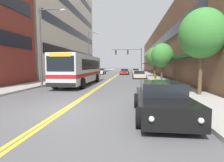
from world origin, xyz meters
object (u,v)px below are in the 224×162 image
object	(u,v)px
city_bus	(80,68)
street_tree_right_far	(155,57)
car_champagne_parked_right_mid	(139,75)
street_tree_right_mid	(162,55)
car_slate_blue_parked_left_near	(91,74)
street_lamp_left_far	(90,50)
car_black_parked_right_foreground	(161,100)
car_red_moving_lead	(125,72)
fire_hydrant	(155,77)
street_lamp_left_near	(44,40)
street_tree_right_near	(202,34)
car_silver_parked_right_far	(136,71)
car_white_parked_left_mid	(100,71)
traffic_signal_mast	(130,56)

from	to	relation	value
city_bus	street_tree_right_far	world-z (taller)	street_tree_right_far
street_tree_right_far	car_champagne_parked_right_mid	bearing A→B (deg)	-133.37
car_champagne_parked_right_mid	street_tree_right_mid	bearing A→B (deg)	-74.46
car_slate_blue_parked_left_near	car_champagne_parked_right_mid	bearing A→B (deg)	-17.08
car_champagne_parked_right_mid	street_tree_right_far	distance (m)	5.09
city_bus	street_lamp_left_far	bearing A→B (deg)	99.59
car_black_parked_right_foreground	street_tree_right_far	world-z (taller)	street_tree_right_far
car_red_moving_lead	fire_hydrant	bearing A→B (deg)	-76.63
street_lamp_left_near	street_tree_right_mid	bearing A→B (deg)	23.89
street_tree_right_near	street_tree_right_far	bearing A→B (deg)	91.13
city_bus	car_black_parked_right_foreground	size ratio (longest dim) A/B	2.29
car_silver_parked_right_far	street_lamp_left_far	world-z (taller)	street_lamp_left_far
street_tree_right_mid	street_tree_right_near	bearing A→B (deg)	-83.43
city_bus	car_slate_blue_parked_left_near	world-z (taller)	city_bus
car_slate_blue_parked_left_near	street_tree_right_near	xyz separation A→B (m)	(11.85, -19.25, 3.49)
car_black_parked_right_foreground	street_tree_right_far	bearing A→B (deg)	83.30
car_white_parked_left_mid	street_tree_right_far	bearing A→B (deg)	-40.80
street_lamp_left_near	fire_hydrant	size ratio (longest dim) A/B	7.95
street_lamp_left_far	street_tree_right_far	bearing A→B (deg)	-11.30
car_champagne_parked_right_mid	traffic_signal_mast	bearing A→B (deg)	98.22
city_bus	car_red_moving_lead	world-z (taller)	city_bus
city_bus	car_champagne_parked_right_mid	size ratio (longest dim) A/B	2.45
car_champagne_parked_right_mid	car_silver_parked_right_far	world-z (taller)	car_silver_parked_right_far
car_red_moving_lead	street_lamp_left_far	bearing A→B (deg)	-136.05
car_red_moving_lead	street_tree_right_mid	distance (m)	20.49
street_tree_right_near	street_tree_right_mid	bearing A→B (deg)	96.57
street_tree_right_far	car_silver_parked_right_far	bearing A→B (deg)	100.25
street_tree_right_mid	street_tree_right_far	xyz separation A→B (m)	(0.61, 10.92, 0.37)
street_lamp_left_near	fire_hydrant	bearing A→B (deg)	29.37
car_slate_blue_parked_left_near	car_silver_parked_right_far	xyz separation A→B (m)	(8.59, 16.23, 0.01)
car_silver_parked_right_far	traffic_signal_mast	size ratio (longest dim) A/B	0.63
car_slate_blue_parked_left_near	car_red_moving_lead	distance (m)	10.81
car_champagne_parked_right_mid	street_tree_right_near	distance (m)	17.26
street_lamp_left_near	street_tree_right_near	xyz separation A→B (m)	(12.44, -3.59, -0.31)
street_lamp_left_far	street_tree_right_mid	world-z (taller)	street_lamp_left_far
traffic_signal_mast	street_tree_right_mid	xyz separation A→B (m)	(3.69, -18.21, -1.05)
car_red_moving_lead	street_lamp_left_far	xyz separation A→B (m)	(-6.58, -6.34, 4.42)
city_bus	fire_hydrant	world-z (taller)	city_bus
street_lamp_left_near	fire_hydrant	distance (m)	13.02
car_white_parked_left_mid	car_red_moving_lead	distance (m)	5.98
car_slate_blue_parked_left_near	street_lamp_left_far	xyz separation A→B (m)	(-0.74, 2.76, 4.46)
city_bus	fire_hydrant	xyz separation A→B (m)	(8.40, 3.10, -1.13)
car_champagne_parked_right_mid	fire_hydrant	xyz separation A→B (m)	(1.62, -6.89, 0.04)
car_silver_parked_right_far	car_red_moving_lead	world-z (taller)	car_red_moving_lead
fire_hydrant	street_tree_right_far	bearing A→B (deg)	83.09
car_champagne_parked_right_mid	car_red_moving_lead	world-z (taller)	car_red_moving_lead
car_slate_blue_parked_left_near	car_champagne_parked_right_mid	world-z (taller)	same
street_tree_right_mid	fire_hydrant	world-z (taller)	street_tree_right_mid
street_tree_right_mid	traffic_signal_mast	bearing A→B (deg)	101.45
city_bus	car_red_moving_lead	xyz separation A→B (m)	(3.97, 21.75, -1.12)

